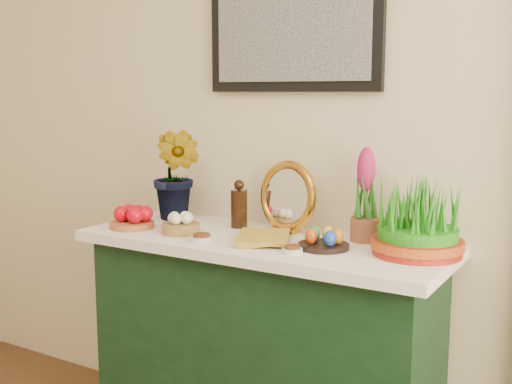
% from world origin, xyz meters
% --- Properties ---
extents(sideboard, '(1.30, 0.45, 0.85)m').
position_xyz_m(sideboard, '(-0.10, 2.00, 0.42)').
color(sideboard, '#123219').
rests_on(sideboard, ground).
extents(tablecloth, '(1.40, 0.55, 0.04)m').
position_xyz_m(tablecloth, '(-0.10, 2.00, 0.87)').
color(tablecloth, silver).
rests_on(tablecloth, sideboard).
extents(hyacinth_green, '(0.27, 0.23, 0.52)m').
position_xyz_m(hyacinth_green, '(-0.59, 2.12, 1.15)').
color(hyacinth_green, '#25691C').
rests_on(hyacinth_green, tablecloth).
extents(apple_bowl, '(0.22, 0.22, 0.09)m').
position_xyz_m(apple_bowl, '(-0.64, 1.88, 0.93)').
color(apple_bowl, '#A95331').
rests_on(apple_bowl, tablecloth).
extents(garlic_basket, '(0.19, 0.19, 0.08)m').
position_xyz_m(garlic_basket, '(-0.41, 1.91, 0.92)').
color(garlic_basket, olive).
rests_on(garlic_basket, tablecloth).
extents(vinegar_cruet, '(0.07, 0.07, 0.19)m').
position_xyz_m(vinegar_cruet, '(-0.27, 2.12, 0.98)').
color(vinegar_cruet, black).
rests_on(vinegar_cruet, tablecloth).
extents(mirror, '(0.29, 0.12, 0.28)m').
position_xyz_m(mirror, '(-0.07, 2.15, 1.02)').
color(mirror, gold).
rests_on(mirror, tablecloth).
extents(book, '(0.26, 0.30, 0.03)m').
position_xyz_m(book, '(-0.15, 1.91, 0.91)').
color(book, gold).
rests_on(book, tablecloth).
extents(spice_dish_left, '(0.08, 0.08, 0.03)m').
position_xyz_m(spice_dish_left, '(-0.25, 1.83, 0.90)').
color(spice_dish_left, silver).
rests_on(spice_dish_left, tablecloth).
extents(spice_dish_right, '(0.07, 0.07, 0.03)m').
position_xyz_m(spice_dish_right, '(0.11, 1.85, 0.90)').
color(spice_dish_right, silver).
rests_on(spice_dish_right, tablecloth).
extents(egg_plate, '(0.20, 0.20, 0.07)m').
position_xyz_m(egg_plate, '(0.17, 1.97, 0.92)').
color(egg_plate, black).
rests_on(egg_plate, tablecloth).
extents(hyacinth_pink, '(0.11, 0.11, 0.35)m').
position_xyz_m(hyacinth_pink, '(0.25, 2.15, 1.05)').
color(hyacinth_pink, brown).
rests_on(hyacinth_pink, tablecloth).
extents(wheatgrass_sabzeh, '(0.31, 0.31, 0.25)m').
position_xyz_m(wheatgrass_sabzeh, '(0.47, 2.05, 1.00)').
color(wheatgrass_sabzeh, maroon).
rests_on(wheatgrass_sabzeh, tablecloth).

